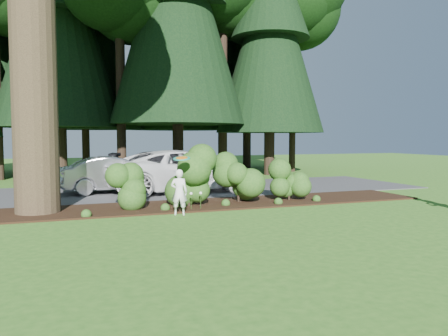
# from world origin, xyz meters

# --- Properties ---
(ground) EXTENTS (80.00, 80.00, 0.00)m
(ground) POSITION_xyz_m (0.00, 0.00, 0.00)
(ground) COLOR #2E641C
(ground) RESTS_ON ground
(mulch_bed) EXTENTS (16.00, 2.50, 0.05)m
(mulch_bed) POSITION_xyz_m (0.00, 3.25, 0.03)
(mulch_bed) COLOR black
(mulch_bed) RESTS_ON ground
(driveway) EXTENTS (22.00, 6.00, 0.03)m
(driveway) POSITION_xyz_m (0.00, 7.50, 0.01)
(driveway) COLOR #38383A
(driveway) RESTS_ON ground
(shrub_row) EXTENTS (6.53, 1.60, 1.61)m
(shrub_row) POSITION_xyz_m (0.77, 3.14, 0.81)
(shrub_row) COLOR #1F4916
(shrub_row) RESTS_ON ground
(lily_cluster) EXTENTS (0.69, 0.09, 0.57)m
(lily_cluster) POSITION_xyz_m (-0.30, 2.40, 0.50)
(lily_cluster) COLOR #1F4916
(lily_cluster) RESTS_ON ground
(tree_wall) EXTENTS (25.66, 12.15, 17.09)m
(tree_wall) POSITION_xyz_m (0.25, 16.38, 9.50)
(tree_wall) COLOR black
(tree_wall) RESTS_ON ground
(car_silver_wagon) EXTENTS (4.40, 1.82, 1.42)m
(car_silver_wagon) POSITION_xyz_m (-1.93, 7.44, 0.74)
(car_silver_wagon) COLOR #A8A9AD
(car_silver_wagon) RESTS_ON driveway
(car_white_suv) EXTENTS (6.37, 3.73, 1.67)m
(car_white_suv) POSITION_xyz_m (0.56, 6.92, 0.86)
(car_white_suv) COLOR white
(car_white_suv) RESTS_ON driveway
(car_dark_suv) EXTENTS (5.62, 3.27, 1.53)m
(car_dark_suv) POSITION_xyz_m (0.68, 9.47, 0.79)
(car_dark_suv) COLOR black
(car_dark_suv) RESTS_ON driveway
(child) EXTENTS (0.56, 0.47, 1.31)m
(child) POSITION_xyz_m (-0.82, 1.80, 0.65)
(child) COLOR white
(child) RESTS_ON ground
(frisbee) EXTENTS (0.49, 0.48, 0.15)m
(frisbee) POSITION_xyz_m (-0.69, 1.99, 1.60)
(frisbee) COLOR teal
(frisbee) RESTS_ON ground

